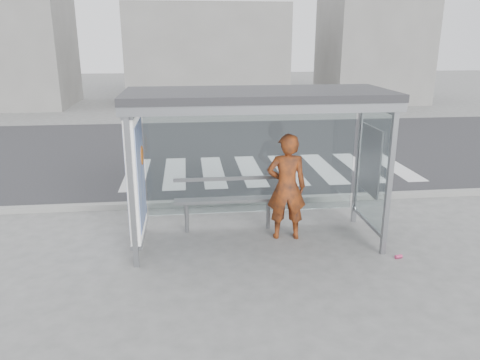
# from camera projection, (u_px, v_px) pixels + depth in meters

# --- Properties ---
(ground) EXTENTS (80.00, 80.00, 0.00)m
(ground) POSITION_uv_depth(u_px,v_px,m) (257.00, 242.00, 8.19)
(ground) COLOR #61615F
(ground) RESTS_ON ground
(road) EXTENTS (30.00, 10.00, 0.01)m
(road) POSITION_uv_depth(u_px,v_px,m) (224.00, 149.00, 14.83)
(road) COLOR #2B2A2D
(road) RESTS_ON ground
(curb) EXTENTS (30.00, 0.18, 0.12)m
(curb) POSITION_uv_depth(u_px,v_px,m) (243.00, 201.00, 10.02)
(curb) COLOR gray
(curb) RESTS_ON ground
(crosswalk) EXTENTS (7.55, 3.00, 0.00)m
(crosswalk) POSITION_uv_depth(u_px,v_px,m) (269.00, 170.00, 12.57)
(crosswalk) COLOR silver
(crosswalk) RESTS_ON ground
(bus_shelter) EXTENTS (4.25, 1.65, 2.62)m
(bus_shelter) POSITION_uv_depth(u_px,v_px,m) (235.00, 130.00, 7.62)
(bus_shelter) COLOR gray
(bus_shelter) RESTS_ON ground
(building_left) EXTENTS (6.00, 5.00, 6.00)m
(building_left) POSITION_uv_depth(u_px,v_px,m) (6.00, 45.00, 23.30)
(building_left) COLOR slate
(building_left) RESTS_ON ground
(building_center) EXTENTS (8.00, 5.00, 5.00)m
(building_center) POSITION_uv_depth(u_px,v_px,m) (206.00, 55.00, 24.54)
(building_center) COLOR slate
(building_center) RESTS_ON ground
(building_right) EXTENTS (5.00, 5.00, 7.00)m
(building_right) POSITION_uv_depth(u_px,v_px,m) (373.00, 35.00, 25.23)
(building_right) COLOR slate
(building_right) RESTS_ON ground
(person) EXTENTS (0.73, 0.51, 1.89)m
(person) POSITION_uv_depth(u_px,v_px,m) (287.00, 187.00, 8.09)
(person) COLOR orange
(person) RESTS_ON ground
(bench) EXTENTS (1.94, 0.24, 1.00)m
(bench) POSITION_uv_depth(u_px,v_px,m) (228.00, 200.00, 8.52)
(bench) COLOR slate
(bench) RESTS_ON ground
(soda_can) EXTENTS (0.12, 0.08, 0.06)m
(soda_can) POSITION_uv_depth(u_px,v_px,m) (399.00, 257.00, 7.56)
(soda_can) COLOR #F04681
(soda_can) RESTS_ON ground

